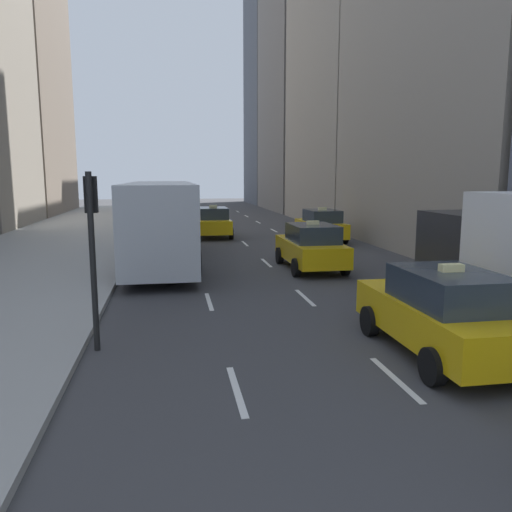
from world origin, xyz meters
TOP-DOWN VIEW (x-y plane):
  - sidewalk_left at (-7.00, 27.00)m, footprint 8.00×66.00m
  - lane_markings at (2.60, 23.00)m, footprint 5.72×56.00m
  - taxi_lead at (6.80, 26.21)m, footprint 2.02×4.40m
  - taxi_second at (4.00, 18.33)m, footprint 2.02×4.40m
  - taxi_third at (1.20, 29.22)m, footprint 2.02×4.40m
  - taxi_fourth at (4.00, 8.96)m, footprint 2.02×4.40m
  - city_bus at (-1.61, 20.88)m, footprint 2.80×11.61m
  - traffic_light_pole at (-2.75, 10.50)m, footprint 0.24×0.42m

SIDE VIEW (x-z plane):
  - lane_markings at x=2.60m, z-range 0.00..0.01m
  - sidewalk_left at x=-7.00m, z-range 0.00..0.15m
  - taxi_lead at x=6.80m, z-range -0.05..1.82m
  - taxi_second at x=4.00m, z-range -0.05..1.82m
  - taxi_third at x=1.20m, z-range -0.05..1.82m
  - taxi_fourth at x=4.00m, z-range -0.05..1.82m
  - city_bus at x=-1.61m, z-range 0.16..3.41m
  - traffic_light_pole at x=-2.75m, z-range 0.61..4.21m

